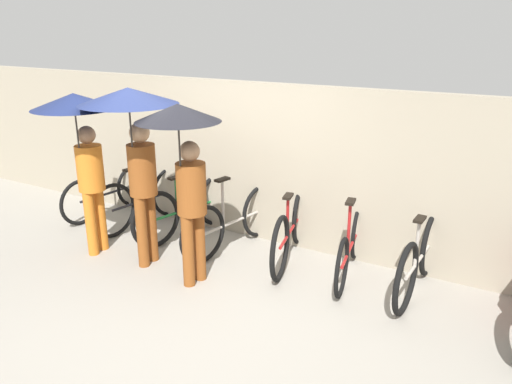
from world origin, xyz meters
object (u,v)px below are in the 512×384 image
(pedestrian_center, at_px, (133,126))
(parked_bicycle_3, at_px, (234,221))
(parked_bicycle_6, at_px, (419,259))
(parked_bicycle_1, at_px, (144,199))
(parked_bicycle_0, at_px, (109,192))
(parked_bicycle_2, at_px, (189,208))
(pedestrian_trailing, at_px, (184,152))
(pedestrian_leading, at_px, (80,131))
(parked_bicycle_4, at_px, (291,229))
(parked_bicycle_5, at_px, (350,246))

(pedestrian_center, bearing_deg, parked_bicycle_3, -128.99)
(parked_bicycle_3, height_order, parked_bicycle_6, parked_bicycle_6)
(parked_bicycle_1, bearing_deg, parked_bicycle_6, -81.57)
(pedestrian_center, bearing_deg, parked_bicycle_1, -53.26)
(pedestrian_center, bearing_deg, parked_bicycle_6, -165.47)
(parked_bicycle_0, bearing_deg, parked_bicycle_3, -86.57)
(parked_bicycle_1, distance_m, parked_bicycle_2, 0.77)
(pedestrian_trailing, bearing_deg, parked_bicycle_1, -25.98)
(parked_bicycle_1, relative_size, parked_bicycle_2, 1.01)
(parked_bicycle_2, xyz_separation_m, pedestrian_center, (0.10, -1.03, 1.31))
(pedestrian_leading, distance_m, pedestrian_trailing, 1.53)
(parked_bicycle_4, distance_m, parked_bicycle_6, 1.54)
(parked_bicycle_4, height_order, parked_bicycle_6, parked_bicycle_6)
(pedestrian_leading, xyz_separation_m, pedestrian_trailing, (1.53, -0.03, -0.05))
(parked_bicycle_0, relative_size, parked_bicycle_6, 0.96)
(parked_bicycle_3, xyz_separation_m, pedestrian_trailing, (0.09, -1.06, 1.14))
(parked_bicycle_2, relative_size, parked_bicycle_5, 1.10)
(parked_bicycle_6, xyz_separation_m, pedestrian_center, (-2.98, -1.02, 1.31))
(pedestrian_center, bearing_deg, pedestrian_leading, 0.75)
(pedestrian_trailing, bearing_deg, parked_bicycle_0, -18.05)
(pedestrian_center, height_order, pedestrian_trailing, pedestrian_center)
(parked_bicycle_1, height_order, parked_bicycle_2, parked_bicycle_2)
(parked_bicycle_1, height_order, parked_bicycle_4, parked_bicycle_4)
(parked_bicycle_2, distance_m, parked_bicycle_3, 0.77)
(parked_bicycle_2, xyz_separation_m, parked_bicycle_6, (3.08, -0.02, -0.00))
(parked_bicycle_1, xyz_separation_m, parked_bicycle_6, (3.85, 0.02, -0.00))
(parked_bicycle_2, height_order, pedestrian_trailing, pedestrian_trailing)
(parked_bicycle_1, bearing_deg, parked_bicycle_3, -82.87)
(parked_bicycle_4, relative_size, parked_bicycle_5, 1.09)
(parked_bicycle_2, distance_m, pedestrian_center, 1.67)
(pedestrian_leading, bearing_deg, pedestrian_center, 179.75)
(parked_bicycle_6, distance_m, pedestrian_center, 3.41)
(parked_bicycle_4, bearing_deg, pedestrian_leading, 103.78)
(parked_bicycle_5, relative_size, parked_bicycle_6, 0.95)
(parked_bicycle_2, relative_size, pedestrian_leading, 0.89)
(pedestrian_center, bearing_deg, parked_bicycle_4, -148.06)
(parked_bicycle_6, relative_size, pedestrian_trailing, 0.86)
(parked_bicycle_4, xyz_separation_m, pedestrian_center, (-1.44, -1.05, 1.31))
(parked_bicycle_4, distance_m, pedestrian_center, 2.21)
(parked_bicycle_3, xyz_separation_m, parked_bicycle_6, (2.31, 0.05, 0.01))
(pedestrian_center, distance_m, pedestrian_trailing, 0.78)
(pedestrian_leading, xyz_separation_m, pedestrian_center, (0.77, 0.07, 0.12))
(parked_bicycle_1, xyz_separation_m, parked_bicycle_4, (2.31, 0.06, -0.00))
(parked_bicycle_4, distance_m, parked_bicycle_5, 0.77)
(parked_bicycle_4, xyz_separation_m, pedestrian_leading, (-2.21, -1.12, 1.19))
(parked_bicycle_1, relative_size, parked_bicycle_6, 1.05)
(parked_bicycle_6, bearing_deg, parked_bicycle_0, 91.23)
(parked_bicycle_2, height_order, parked_bicycle_3, parked_bicycle_2)
(parked_bicycle_0, height_order, parked_bicycle_3, parked_bicycle_3)
(parked_bicycle_2, bearing_deg, pedestrian_leading, 161.47)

